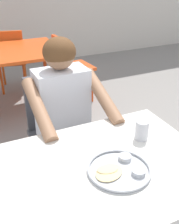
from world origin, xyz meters
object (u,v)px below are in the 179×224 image
chair_red_right (69,65)px  chair_red_far (11,57)px  thali_tray (119,169)px  diner_foreground (67,114)px  table_foreground (101,180)px  table_background_red (18,57)px  drinking_cup (142,129)px  chair_foreground (57,125)px

chair_red_right → chair_red_far: chair_red_far is taller
thali_tray → chair_red_far: (0.01, 2.79, -0.26)m
diner_foreground → chair_red_right: 1.63m
thali_tray → table_foreground: bearing=132.7°
table_background_red → chair_red_far: 0.63m
thali_tray → chair_red_right: chair_red_right is taller
drinking_cup → chair_red_far: chair_red_far is taller
drinking_cup → table_foreground: bearing=-158.3°
chair_foreground → drinking_cup: bearing=-70.8°
drinking_cup → chair_red_far: (-0.23, 2.61, -0.31)m
diner_foreground → chair_red_far: 2.14m
chair_red_far → table_foreground: bearing=-91.4°
thali_tray → chair_red_far: chair_red_far is taller
diner_foreground → drinking_cup: bearing=-63.3°
drinking_cup → table_background_red: bearing=96.9°
drinking_cup → chair_foreground: size_ratio=0.12×
drinking_cup → chair_red_right: drinking_cup is taller
table_foreground → thali_tray: bearing=-47.3°
chair_foreground → chair_red_right: size_ratio=1.05×
thali_tray → drinking_cup: (0.24, 0.18, 0.04)m
thali_tray → chair_foreground: bearing=90.2°
thali_tray → diner_foreground: bearing=90.0°
table_foreground → table_background_red: size_ratio=1.15×
drinking_cup → chair_foreground: bearing=109.2°
chair_foreground → chair_red_right: 1.41m
table_foreground → drinking_cup: bearing=21.7°
thali_tray → diner_foreground: size_ratio=0.25×
thali_tray → table_background_red: (-0.00, 2.18, -0.09)m
table_foreground → chair_red_right: size_ratio=1.27×
drinking_cup → chair_red_right: bearing=80.1°
table_background_red → chair_red_far: bearing=88.9°
table_foreground → chair_foreground: chair_foreground is taller
chair_red_right → chair_red_far: bearing=132.6°
diner_foreground → chair_red_far: diner_foreground is taller
table_foreground → chair_red_far: chair_red_far is taller
table_background_red → diner_foreground: bearing=-89.9°
chair_red_far → thali_tray: bearing=-90.2°
table_foreground → drinking_cup: 0.35m
drinking_cup → table_background_red: (-0.24, 2.00, -0.14)m
diner_foreground → chair_red_far: bearing=89.7°
diner_foreground → chair_red_right: (0.58, 1.51, -0.21)m
chair_foreground → thali_tray: bearing=-89.8°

